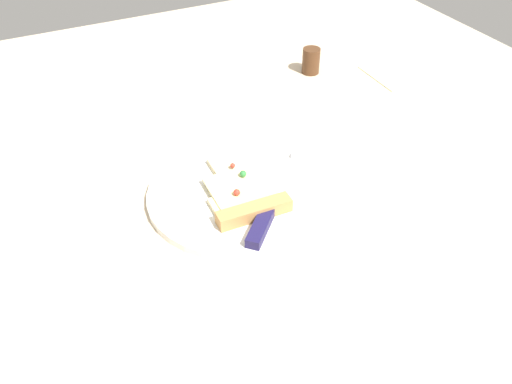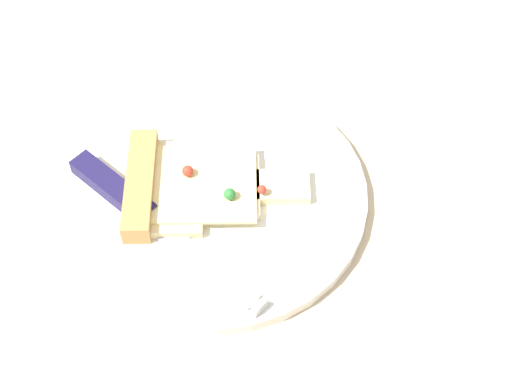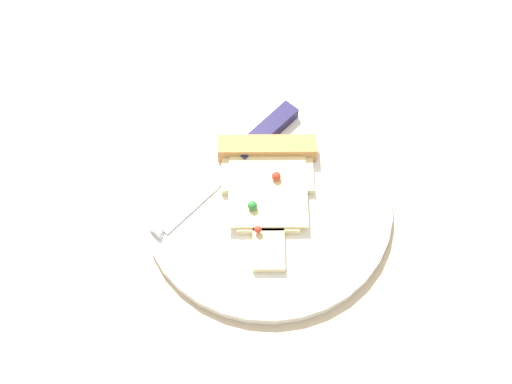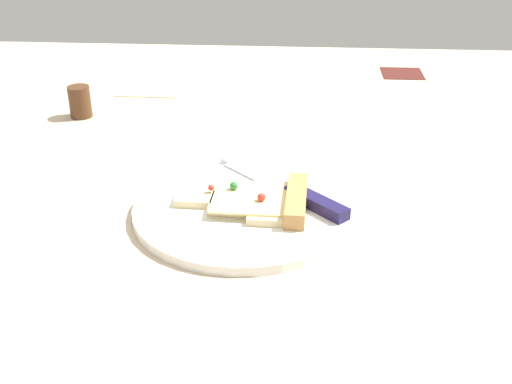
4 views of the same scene
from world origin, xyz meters
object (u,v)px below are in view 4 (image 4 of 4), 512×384
Objects in this scene: pizza_slice at (263,201)px; napkin at (153,86)px; knife at (292,192)px; pepper_shaker at (80,102)px; plate at (243,209)px.

napkin is at bearing 28.73° from pizza_slice.
pizza_slice is at bearing 26.73° from napkin.
pepper_shaker reaches higher than knife.
plate reaches higher than napkin.
napkin is (-51.50, -25.94, -1.87)cm from pizza_slice.
napkin is (-48.41, -29.69, -1.69)cm from knife.
napkin is at bearing -155.60° from plate.
pepper_shaker is at bearing -28.36° from napkin.
pizza_slice is 4.86cm from knife.
pepper_shaker reaches higher than pizza_slice.
plate is 2.98cm from pizza_slice.
pepper_shaker is (-33.76, -32.85, 2.24)cm from plate.
knife is (-3.09, 3.75, -0.18)cm from pizza_slice.
knife is 49.85cm from pepper_shaker.
plate is at bearing 90.19° from pizza_slice.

